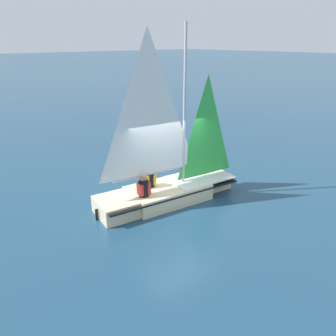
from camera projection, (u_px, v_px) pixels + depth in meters
name	position (u px, v px, depth m)	size (l,w,h in m)	color
ground_plane	(168.00, 200.00, 10.39)	(260.00, 260.00, 0.00)	navy
sailboat_main	(167.00, 179.00, 10.09)	(4.71, 2.15, 5.21)	beige
sailor_helm	(150.00, 183.00, 10.13)	(0.38, 0.35, 1.16)	black
sailor_crew	(144.00, 192.00, 9.52)	(0.38, 0.35, 1.16)	black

